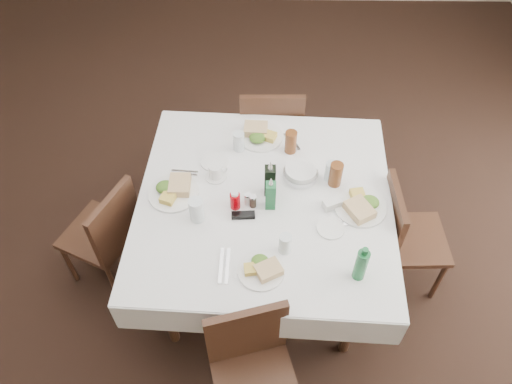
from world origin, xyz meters
TOP-DOWN VIEW (x-y plane):
  - ground_plane at (0.00, 0.00)m, footprint 7.00×7.00m
  - room_shell at (0.00, 0.00)m, footprint 6.04×7.04m
  - dining_table at (0.22, -0.07)m, footprint 1.49×1.49m
  - chair_north at (0.26, 0.77)m, footprint 0.43×0.43m
  - chair_south at (0.17, -0.91)m, footprint 0.50×0.50m
  - chair_east at (1.05, -0.08)m, footprint 0.41×0.41m
  - chair_west at (-0.72, -0.10)m, footprint 0.52×0.52m
  - meal_north at (0.18, 0.43)m, footprint 0.28×0.28m
  - meal_south at (0.21, -0.53)m, footprint 0.24×0.24m
  - meal_east at (0.75, -0.13)m, footprint 0.29×0.29m
  - meal_west at (-0.29, -0.03)m, footprint 0.29×0.29m
  - side_plate_a at (-0.08, 0.21)m, footprint 0.17×0.17m
  - side_plate_b at (0.57, -0.27)m, footprint 0.15×0.15m
  - water_n at (0.06, 0.32)m, footprint 0.07×0.07m
  - water_s at (0.33, -0.41)m, footprint 0.06×0.06m
  - water_e at (0.60, 0.09)m, footprint 0.07×0.07m
  - water_w at (-0.14, -0.21)m, footprint 0.08×0.08m
  - iced_tea_a at (0.37, 0.31)m, footprint 0.07×0.07m
  - iced_tea_b at (0.62, 0.05)m, footprint 0.07×0.07m
  - bread_basket at (0.43, 0.10)m, footprint 0.20×0.20m
  - oil_cruet_dark at (0.25, -0.02)m, footprint 0.06×0.06m
  - oil_cruet_green at (0.25, -0.12)m, footprint 0.06×0.06m
  - ketchup_bottle at (0.06, -0.13)m, footprint 0.06×0.06m
  - salt_shaker at (0.13, -0.11)m, footprint 0.04×0.04m
  - pepper_shaker at (0.16, -0.12)m, footprint 0.04×0.04m
  - coffee_mug at (-0.06, 0.09)m, footprint 0.14×0.12m
  - sunglasses at (0.11, -0.20)m, footprint 0.13×0.05m
  - green_bottle at (0.69, -0.56)m, footprint 0.06×0.06m
  - sugar_caddy at (0.59, -0.12)m, footprint 0.11×0.09m
  - cutlery_n at (0.39, 0.39)m, footprint 0.10×0.17m
  - cutlery_s at (0.02, -0.51)m, footprint 0.05×0.21m
  - cutlery_e at (0.70, -0.22)m, footprint 0.21×0.09m
  - cutlery_w at (-0.25, 0.12)m, footprint 0.16×0.05m

SIDE VIEW (x-z plane):
  - ground_plane at x=0.00m, z-range 0.00..0.00m
  - chair_west at x=-0.72m, z-range 0.06..0.89m
  - chair_east at x=1.05m, z-range 0.06..0.89m
  - chair_south at x=0.17m, z-range 0.06..0.91m
  - chair_north at x=0.26m, z-range 0.06..0.96m
  - dining_table at x=0.22m, z-range 0.31..1.07m
  - cutlery_w at x=-0.25m, z-range 0.76..0.77m
  - cutlery_n at x=0.39m, z-range 0.76..0.77m
  - cutlery_e at x=0.70m, z-range 0.76..0.77m
  - cutlery_s at x=0.02m, z-range 0.76..0.77m
  - side_plate_b at x=0.57m, z-range 0.76..0.77m
  - side_plate_a at x=-0.08m, z-range 0.76..0.77m
  - sunglasses at x=0.11m, z-range 0.76..0.79m
  - meal_south at x=0.21m, z-range 0.76..0.81m
  - meal_north at x=0.18m, z-range 0.76..0.82m
  - meal_west at x=-0.29m, z-range 0.76..0.82m
  - meal_east at x=0.75m, z-range 0.76..0.82m
  - sugar_caddy at x=0.59m, z-range 0.76..0.81m
  - bread_basket at x=0.43m, z-range 0.76..0.83m
  - pepper_shaker at x=0.16m, z-range 0.76..0.84m
  - coffee_mug at x=-0.06m, z-range 0.76..0.85m
  - salt_shaker at x=0.13m, z-range 0.76..0.85m
  - ketchup_bottle at x=0.06m, z-range 0.76..0.88m
  - water_s at x=0.33m, z-range 0.76..0.88m
  - water_n at x=0.06m, z-range 0.76..0.89m
  - water_e at x=0.60m, z-range 0.76..0.89m
  - water_w at x=-0.14m, z-range 0.76..0.91m
  - iced_tea_a at x=0.37m, z-range 0.76..0.91m
  - iced_tea_b at x=0.62m, z-range 0.76..0.92m
  - oil_cruet_green at x=0.25m, z-range 0.75..0.98m
  - green_bottle at x=0.69m, z-range 0.75..0.98m
  - oil_cruet_dark at x=0.25m, z-range 0.74..1.00m
  - room_shell at x=0.00m, z-range 0.31..3.11m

